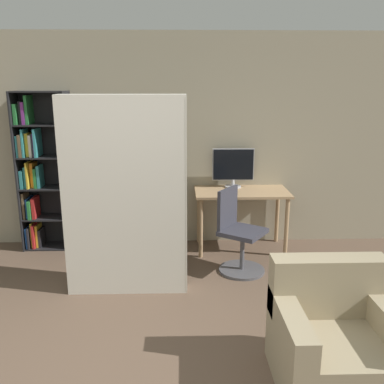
# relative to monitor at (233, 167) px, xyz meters

# --- Properties ---
(wall_back) EXTENTS (8.00, 0.06, 2.70)m
(wall_back) POSITION_rel_monitor_xyz_m (-1.13, 0.15, 0.31)
(wall_back) COLOR tan
(wall_back) RESTS_ON ground
(desk) EXTENTS (1.17, 0.63, 0.77)m
(desk) POSITION_rel_monitor_xyz_m (0.09, -0.19, -0.38)
(desk) COLOR tan
(desk) RESTS_ON ground
(monitor) EXTENTS (0.53, 0.21, 0.50)m
(monitor) POSITION_rel_monitor_xyz_m (0.00, 0.00, 0.00)
(monitor) COLOR #B7B7BC
(monitor) RESTS_ON desk
(office_chair) EXTENTS (0.61, 0.61, 0.95)m
(office_chair) POSITION_rel_monitor_xyz_m (-0.03, -0.84, -0.66)
(office_chair) COLOR #4C4C51
(office_chair) RESTS_ON ground
(bookshelf) EXTENTS (0.65, 0.35, 1.99)m
(bookshelf) POSITION_rel_monitor_xyz_m (-2.44, -0.02, -0.05)
(bookshelf) COLOR black
(bookshelf) RESTS_ON ground
(mattress_near) EXTENTS (1.21, 0.23, 1.98)m
(mattress_near) POSITION_rel_monitor_xyz_m (-1.21, -1.28, -0.05)
(mattress_near) COLOR beige
(mattress_near) RESTS_ON ground
(armchair) EXTENTS (0.85, 0.80, 0.85)m
(armchair) POSITION_rel_monitor_xyz_m (0.41, -2.72, -0.72)
(armchair) COLOR gray
(armchair) RESTS_ON ground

